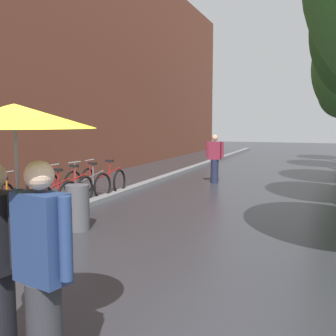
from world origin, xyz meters
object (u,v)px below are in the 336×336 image
parked_bicycle_7 (103,180)px  pedestrian_walking_midground (215,159)px  parked_bicycle_6 (87,184)px  litter_bin (78,208)px  parked_bicycle_4 (52,193)px  parked_bicycle_3 (23,199)px  parked_bicycle_5 (68,187)px  couple_under_umbrella (17,197)px

parked_bicycle_7 → pedestrian_walking_midground: bearing=50.6°
parked_bicycle_6 → litter_bin: 3.32m
litter_bin → parked_bicycle_6: bearing=119.3°
parked_bicycle_4 → pedestrian_walking_midground: 5.88m
parked_bicycle_3 → parked_bicycle_6: size_ratio=0.94×
parked_bicycle_3 → parked_bicycle_5: (-0.00, 1.62, 0.00)m
parked_bicycle_4 → litter_bin: size_ratio=1.38×
parked_bicycle_6 → couple_under_umbrella: 7.82m
parked_bicycle_6 → litter_bin: bearing=-60.7°
couple_under_umbrella → litter_bin: bearing=118.3°
parked_bicycle_5 → parked_bicycle_7: size_ratio=1.00×
parked_bicycle_4 → parked_bicycle_7: same height
parked_bicycle_5 → parked_bicycle_6: same height
parked_bicycle_3 → parked_bicycle_7: same height
parked_bicycle_7 → couple_under_umbrella: 8.48m
parked_bicycle_3 → parked_bicycle_7: (0.15, 3.11, 0.00)m
parked_bicycle_4 → litter_bin: bearing=-40.5°
parked_bicycle_7 → couple_under_umbrella: (3.68, -7.56, 1.07)m
litter_bin → parked_bicycle_3: bearing=162.4°
parked_bicycle_7 → couple_under_umbrella: size_ratio=0.51×
couple_under_umbrella → pedestrian_walking_midground: size_ratio=1.33×
parked_bicycle_4 → pedestrian_walking_midground: bearing=64.8°
parked_bicycle_3 → couple_under_umbrella: size_ratio=0.51×
parked_bicycle_5 → couple_under_umbrella: 7.26m
parked_bicycle_5 → parked_bicycle_7: 1.50m
pedestrian_walking_midground → parked_bicycle_3: bearing=-113.1°
parked_bicycle_4 → couple_under_umbrella: (3.70, -5.27, 1.07)m
couple_under_umbrella → pedestrian_walking_midground: bearing=96.5°
parked_bicycle_5 → parked_bicycle_7: (0.15, 1.50, 0.00)m
couple_under_umbrella → litter_bin: size_ratio=2.51×
litter_bin → parked_bicycle_5: bearing=128.6°
parked_bicycle_6 → parked_bicycle_7: size_ratio=1.07×
parked_bicycle_7 → parked_bicycle_3: bearing=-92.7°
parked_bicycle_4 → parked_bicycle_6: 1.53m
pedestrian_walking_midground → parked_bicycle_6: bearing=-123.6°
parked_bicycle_7 → litter_bin: bearing=-66.6°
litter_bin → pedestrian_walking_midground: (0.89, 6.68, 0.39)m
parked_bicycle_6 → parked_bicycle_7: same height
parked_bicycle_3 → parked_bicycle_7: bearing=87.3°
couple_under_umbrella → parked_bicycle_6: bearing=118.7°
parked_bicycle_5 → litter_bin: parked_bicycle_5 is taller
parked_bicycle_6 → parked_bicycle_3: bearing=-92.6°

